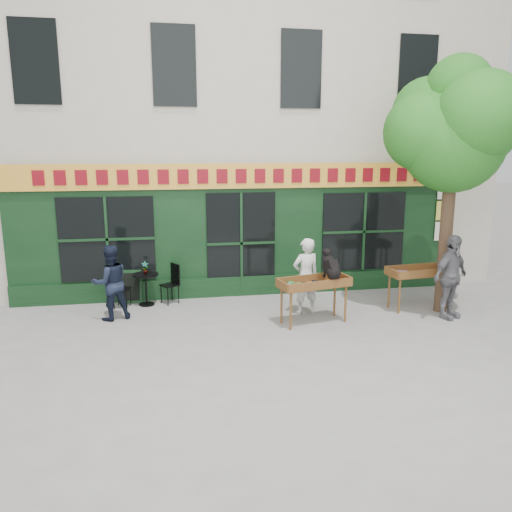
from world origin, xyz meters
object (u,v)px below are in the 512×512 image
Objects in this scene: book_cart_center at (314,285)px; man_left at (110,283)px; book_cart_right at (420,274)px; man_right at (450,277)px; bistro_table at (146,283)px; dog at (331,264)px; woman at (306,276)px.

man_left is at bearing 154.58° from book_cart_center.
book_cart_center and book_cart_right have the same top height.
man_right reaches higher than man_left.
bistro_table is 1.17m from man_left.
dog is 2.68m from man_right.
book_cart_center is 2.66× the size of dog.
book_cart_right is at bearing -1.17° from book_cart_center.
dog reaches higher than book_cart_center.
book_cart_right is (2.69, 0.53, 0.00)m from book_cart_center.
book_cart_center is 0.86× the size of man_right.
man_right is 1.12× the size of man_left.
man_right is 2.43× the size of bistro_table.
woman is 2.70m from book_cart_right.
man_right is (2.99, -0.87, 0.06)m from woman.
bistro_table is (-3.90, 1.94, -0.75)m from dog.
book_cart_center is 0.93× the size of woman.
book_cart_center is at bearing 145.98° from man_left.
bistro_table is (-3.55, 1.24, -0.32)m from woman.
man_right is 6.89m from bistro_table.
woman is 1.05× the size of man_left.
man_left is (-4.25, 0.34, -0.04)m from woman.
man_left is (-7.24, 1.21, -0.10)m from man_right.
bistro_table is (-6.24, 1.36, -0.28)m from book_cart_right.
man_right reaches higher than book_cart_center.
man_left reaches higher than dog.
dog is at bearing 146.35° from man_left.
dog is 2.46m from book_cart_right.
man_left is (-4.60, 1.04, -0.47)m from dog.
woman is 3.77m from bistro_table.
bistro_table is at bearing 161.93° from book_cart_right.
book_cart_center is 2.10× the size of bistro_table.
man_left is at bearing -127.87° from bistro_table.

